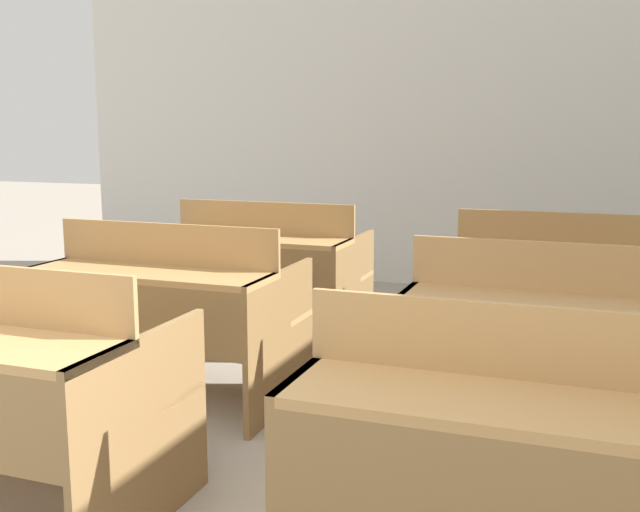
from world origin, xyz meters
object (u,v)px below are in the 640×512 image
Objects in this scene: bench_front_right at (523,460)px; bench_second_right at (554,344)px; bench_second_left at (168,309)px; bench_third_left at (264,268)px; bench_third_right at (564,288)px.

bench_second_right is (0.02, 1.19, 0.00)m from bench_front_right.
bench_second_left and bench_third_left have the same top height.
bench_second_right is 1.00× the size of bench_third_left.
bench_third_left is 1.85m from bench_third_right.
bench_third_left is (-1.84, 2.36, 0.00)m from bench_front_right.
bench_second_left is 1.19m from bench_third_left.
bench_third_left is at bearing -179.62° from bench_third_right.
bench_third_right is (0.01, 2.38, 0.00)m from bench_front_right.
bench_front_right and bench_third_left have the same top height.
bench_second_left is 1.00× the size of bench_second_right.
bench_third_right is at bearing 32.97° from bench_second_left.
bench_front_right is 1.19m from bench_second_right.
bench_front_right is 2.38m from bench_third_right.
bench_third_right is (1.85, 1.20, 0.00)m from bench_second_left.
bench_second_left is 2.20m from bench_third_right.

